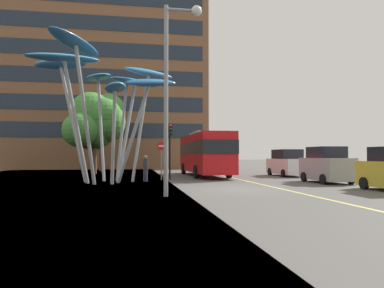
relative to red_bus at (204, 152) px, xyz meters
name	(u,v)px	position (x,y,z in m)	size (l,w,h in m)	color
ground	(220,190)	(-1.42, -11.30, -1.99)	(120.00, 240.00, 0.10)	#54514F
red_bus	(204,152)	(0.00, 0.00, 0.00)	(2.76, 11.14, 3.54)	red
leaf_sculpture	(109,80)	(-7.18, -5.93, 4.41)	(9.04, 10.73, 7.92)	#9EA0A5
traffic_light_kerb_near	(167,140)	(-3.78, -7.92, 0.61)	(0.28, 0.42, 3.51)	black
traffic_light_kerb_far	(170,139)	(-3.19, -3.96, 0.84)	(0.28, 0.42, 3.85)	black
car_parked_mid	(326,166)	(5.90, -8.38, -0.91)	(1.92, 3.87, 2.19)	gray
car_parked_far	(287,164)	(6.57, -1.11, -0.93)	(2.02, 4.56, 2.14)	silver
street_lamp	(174,74)	(-4.04, -14.23, 3.07)	(1.58, 0.44, 7.91)	gray
tree_pavement_near	(95,122)	(-9.11, 5.15, 2.79)	(5.42, 5.16, 7.46)	brown
tree_pavement_far	(104,113)	(-8.79, 10.61, 4.25)	(4.65, 4.39, 8.27)	brown
pedestrian	(145,168)	(-4.90, -5.41, -1.10)	(0.34, 0.34, 1.68)	#2D3342
no_entry_sign	(161,154)	(-3.80, -4.27, -0.21)	(0.60, 0.12, 2.59)	gray
backdrop_building	(104,85)	(-9.66, 21.64, 9.31)	(26.47, 12.55, 22.48)	brown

